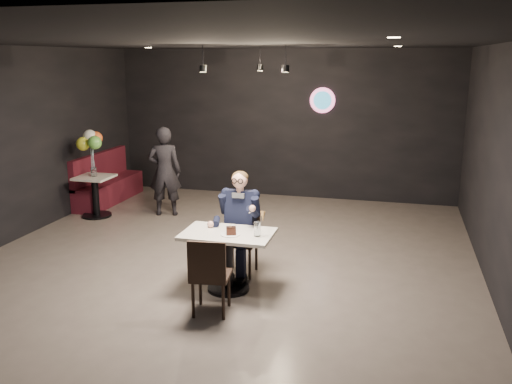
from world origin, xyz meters
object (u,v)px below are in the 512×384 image
(main_table, at_px, (228,261))
(booth_bench, at_px, (109,178))
(chair_near, at_px, (211,274))
(balloon_vase, at_px, (94,172))
(seated_man, at_px, (241,222))
(sundae_glass, at_px, (257,229))
(chair_far, at_px, (241,241))
(side_table, at_px, (96,196))
(passerby, at_px, (165,171))

(main_table, distance_m, booth_bench, 5.00)
(chair_near, xyz_separation_m, balloon_vase, (-3.31, 3.09, 0.37))
(seated_man, xyz_separation_m, sundae_glass, (0.38, -0.59, 0.12))
(booth_bench, bearing_deg, sundae_glass, -41.32)
(chair_far, bearing_deg, balloon_vase, 149.93)
(chair_far, bearing_deg, sundae_glass, -57.22)
(booth_bench, bearing_deg, chair_near, -48.62)
(chair_near, height_order, seated_man, seated_man)
(booth_bench, relative_size, side_table, 2.60)
(seated_man, relative_size, passerby, 0.88)
(chair_near, relative_size, seated_man, 0.64)
(main_table, bearing_deg, side_table, 143.31)
(sundae_glass, relative_size, side_table, 0.23)
(sundae_glass, xyz_separation_m, passerby, (-2.51, 2.94, -0.02))
(main_table, bearing_deg, passerby, 126.28)
(sundae_glass, height_order, balloon_vase, sundae_glass)
(chair_near, xyz_separation_m, booth_bench, (-3.61, 4.09, 0.03))
(seated_man, relative_size, side_table, 1.90)
(main_table, height_order, side_table, side_table)
(seated_man, height_order, balloon_vase, seated_man)
(main_table, relative_size, sundae_glass, 6.23)
(sundae_glass, relative_size, balloon_vase, 1.11)
(chair_far, height_order, seated_man, seated_man)
(booth_bench, xyz_separation_m, passerby, (1.48, -0.57, 0.32))
(balloon_vase, bearing_deg, side_table, 0.00)
(chair_near, xyz_separation_m, seated_man, (0.00, 1.18, 0.26))
(main_table, xyz_separation_m, booth_bench, (-3.61, 3.46, 0.12))
(main_table, xyz_separation_m, chair_far, (0.00, 0.55, 0.09))
(balloon_vase, xyz_separation_m, passerby, (1.18, 0.43, -0.02))
(side_table, xyz_separation_m, passerby, (1.18, 0.43, 0.44))
(chair_far, height_order, passerby, passerby)
(chair_near, relative_size, booth_bench, 0.47)
(balloon_vase, bearing_deg, seated_man, -30.07)
(chair_far, relative_size, chair_near, 1.00)
(booth_bench, height_order, balloon_vase, booth_bench)
(chair_far, xyz_separation_m, balloon_vase, (-3.31, 1.91, 0.37))
(sundae_glass, height_order, passerby, passerby)
(main_table, bearing_deg, balloon_vase, 143.31)
(passerby, bearing_deg, chair_far, 115.86)
(chair_far, height_order, side_table, chair_far)
(seated_man, relative_size, booth_bench, 0.73)
(main_table, xyz_separation_m, side_table, (-3.31, 2.46, 0.00))
(sundae_glass, bearing_deg, main_table, 173.61)
(booth_bench, bearing_deg, passerby, -21.05)
(main_table, bearing_deg, sundae_glass, -6.39)
(main_table, relative_size, chair_far, 1.20)
(side_table, relative_size, passerby, 0.47)
(seated_man, bearing_deg, sundae_glass, -57.22)
(sundae_glass, bearing_deg, seated_man, 122.78)
(side_table, bearing_deg, main_table, -36.69)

